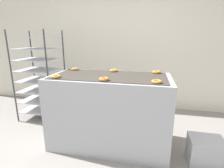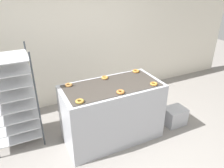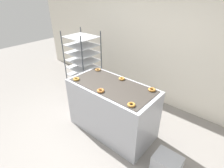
{
  "view_description": "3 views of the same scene",
  "coord_description": "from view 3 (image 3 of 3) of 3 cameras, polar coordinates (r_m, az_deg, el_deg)",
  "views": [
    {
      "loc": [
        0.49,
        -1.5,
        1.45
      ],
      "look_at": [
        0.0,
        0.78,
        0.82
      ],
      "focal_mm": 28.0,
      "sensor_mm": 36.0,
      "label": 1
    },
    {
      "loc": [
        -1.3,
        -2.02,
        2.45
      ],
      "look_at": [
        0.0,
        0.63,
        0.99
      ],
      "focal_mm": 35.0,
      "sensor_mm": 36.0,
      "label": 2
    },
    {
      "loc": [
        1.65,
        -1.29,
        2.41
      ],
      "look_at": [
        0.0,
        0.63,
        0.99
      ],
      "focal_mm": 28.0,
      "sensor_mm": 36.0,
      "label": 3
    }
  ],
  "objects": [
    {
      "name": "wall_back",
      "position": [
        3.93,
        14.7,
        13.31
      ],
      "size": [
        8.0,
        0.05,
        2.8
      ],
      "color": "silver",
      "rests_on": "ground_plane"
    },
    {
      "name": "donut_far_right",
      "position": [
        2.83,
        12.9,
        -1.79
      ],
      "size": [
        0.12,
        0.12,
        0.03
      ],
      "primitive_type": "torus",
      "color": "#B3732D",
      "rests_on": "fryer_machine"
    },
    {
      "name": "donut_far_center",
      "position": [
        3.09,
        3.27,
        1.74
      ],
      "size": [
        0.11,
        0.11,
        0.03
      ],
      "primitive_type": "torus",
      "color": "#BC7E35",
      "rests_on": "fryer_machine"
    },
    {
      "name": "baking_rack_cart",
      "position": [
        4.27,
        -9.4,
        6.55
      ],
      "size": [
        0.69,
        0.6,
        1.57
      ],
      "color": "#33383D",
      "rests_on": "ground_plane"
    },
    {
      "name": "glaze_bin",
      "position": [
        2.89,
        17.37,
        -23.93
      ],
      "size": [
        0.38,
        0.31,
        0.32
      ],
      "color": "#A8AAB2",
      "rests_on": "ground_plane"
    },
    {
      "name": "donut_near_left",
      "position": [
        3.14,
        -11.57,
        1.61
      ],
      "size": [
        0.11,
        0.11,
        0.03
      ],
      "primitive_type": "torus",
      "color": "#AB7F32",
      "rests_on": "fryer_machine"
    },
    {
      "name": "donut_near_right",
      "position": [
        2.43,
        6.36,
        -6.71
      ],
      "size": [
        0.11,
        0.11,
        0.03
      ],
      "primitive_type": "torus",
      "color": "#BE7C2E",
      "rests_on": "fryer_machine"
    },
    {
      "name": "donut_far_left",
      "position": [
        3.45,
        -4.66,
        4.72
      ],
      "size": [
        0.11,
        0.11,
        0.03
      ],
      "primitive_type": "torus",
      "color": "#B77E3F",
      "rests_on": "fryer_machine"
    },
    {
      "name": "fryer_machine",
      "position": [
        3.18,
        0.0,
        -8.02
      ],
      "size": [
        1.55,
        0.77,
        0.97
      ],
      "color": "#A8AAB2",
      "rests_on": "ground_plane"
    },
    {
      "name": "ground_plane",
      "position": [
        3.19,
        -7.91,
        -20.21
      ],
      "size": [
        14.0,
        14.0,
        0.0
      ],
      "primitive_type": "plane",
      "color": "gray"
    },
    {
      "name": "donut_near_center",
      "position": [
        2.73,
        -3.69,
        -2.19
      ],
      "size": [
        0.12,
        0.12,
        0.03
      ],
      "primitive_type": "torus",
      "color": "#B46C2F",
      "rests_on": "fryer_machine"
    }
  ]
}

